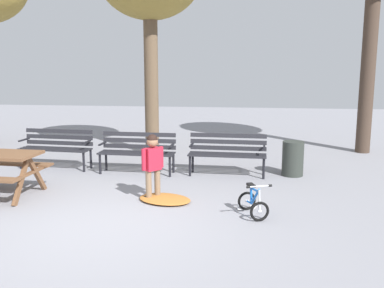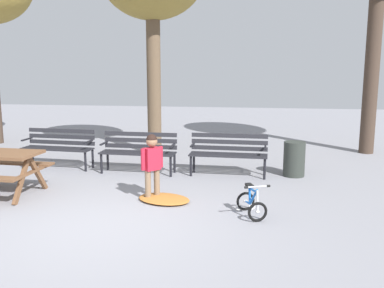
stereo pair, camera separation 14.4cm
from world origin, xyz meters
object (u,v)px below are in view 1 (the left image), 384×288
object	(u,v)px
child_standing	(153,161)
kids_bicycle	(253,203)
trash_bin	(293,159)
park_bench_left	(138,149)
park_bench_right	(228,151)
park_bench_far_left	(57,145)

from	to	relation	value
child_standing	kids_bicycle	xyz separation A→B (m)	(1.68, -0.59, -0.47)
kids_bicycle	trash_bin	bearing A→B (deg)	71.94
park_bench_left	trash_bin	xyz separation A→B (m)	(3.25, 0.17, -0.15)
kids_bicycle	child_standing	bearing A→B (deg)	160.63
trash_bin	kids_bicycle	bearing A→B (deg)	-108.06
park_bench_right	trash_bin	size ratio (longest dim) A/B	2.25
park_bench_left	kids_bicycle	distance (m)	3.41
child_standing	trash_bin	bearing A→B (deg)	38.20
park_bench_left	child_standing	world-z (taller)	child_standing
park_bench_far_left	park_bench_right	xyz separation A→B (m)	(3.80, -0.14, 0.00)
park_bench_right	child_standing	distance (m)	2.22
park_bench_far_left	park_bench_left	xyz separation A→B (m)	(1.90, -0.21, 0.00)
kids_bicycle	trash_bin	world-z (taller)	trash_bin
park_bench_right	kids_bicycle	world-z (taller)	park_bench_right
park_bench_far_left	park_bench_right	size ratio (longest dim) A/B	1.01
park_bench_far_left	park_bench_left	distance (m)	1.91
trash_bin	park_bench_far_left	bearing A→B (deg)	179.62
trash_bin	park_bench_right	bearing A→B (deg)	-175.53
kids_bicycle	trash_bin	size ratio (longest dim) A/B	0.88
park_bench_far_left	park_bench_left	world-z (taller)	same
kids_bicycle	trash_bin	xyz separation A→B (m)	(0.84, 2.57, 0.16)
park_bench_right	kids_bicycle	xyz separation A→B (m)	(0.51, -2.46, -0.31)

